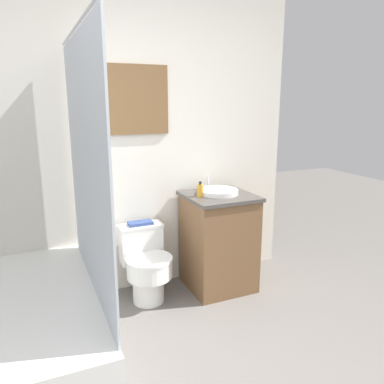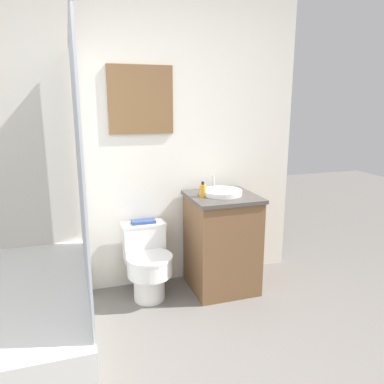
% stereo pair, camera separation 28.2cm
% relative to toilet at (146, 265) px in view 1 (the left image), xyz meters
% --- Properties ---
extents(wall_back, '(3.07, 0.07, 2.50)m').
position_rel_toilet_xyz_m(wall_back, '(-0.11, 0.28, 0.96)').
color(wall_back, silver).
rests_on(wall_back, ground_plane).
extents(shower_area, '(0.67, 1.51, 1.98)m').
position_rel_toilet_xyz_m(shower_area, '(-0.80, -0.49, -0.02)').
color(shower_area, white).
rests_on(shower_area, ground_plane).
extents(toilet, '(0.37, 0.48, 0.60)m').
position_rel_toilet_xyz_m(toilet, '(0.00, 0.00, 0.00)').
color(toilet, white).
rests_on(toilet, ground_plane).
extents(vanity, '(0.56, 0.55, 0.83)m').
position_rel_toilet_xyz_m(vanity, '(0.64, -0.03, 0.12)').
color(vanity, brown).
rests_on(vanity, ground_plane).
extents(sink, '(0.34, 0.37, 0.13)m').
position_rel_toilet_xyz_m(sink, '(0.64, -0.01, 0.55)').
color(sink, white).
rests_on(sink, vanity).
extents(soap_bottle, '(0.06, 0.06, 0.13)m').
position_rel_toilet_xyz_m(soap_bottle, '(0.46, -0.03, 0.58)').
color(soap_bottle, gold).
rests_on(soap_bottle, vanity).
extents(book_on_tank, '(0.20, 0.11, 0.02)m').
position_rel_toilet_xyz_m(book_on_tank, '(-0.00, 0.13, 0.31)').
color(book_on_tank, '#33477F').
rests_on(book_on_tank, toilet).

